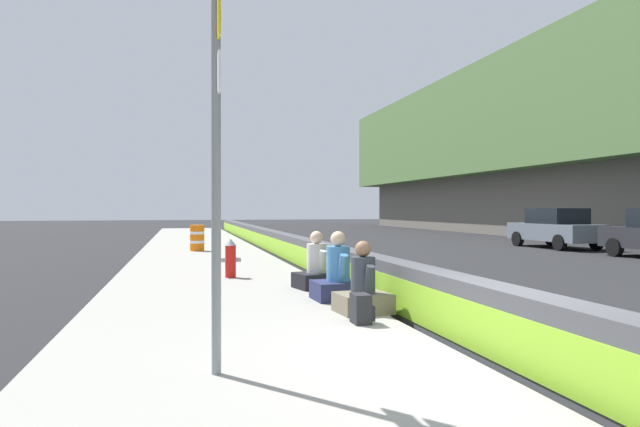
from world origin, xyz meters
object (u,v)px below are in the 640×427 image
at_px(construction_barrel, 197,238).
at_px(route_sign_post, 217,153).
at_px(seated_person_middle, 338,278).
at_px(backpack, 362,309).
at_px(fire_hydrant, 231,258).
at_px(seated_person_foreground, 363,290).
at_px(seated_person_rear, 317,270).
at_px(parked_car_fourth, 556,228).

bearing_deg(construction_barrel, route_sign_post, 179.15).
distance_m(seated_person_middle, construction_barrel, 11.94).
bearing_deg(backpack, fire_hydrant, 13.21).
bearing_deg(seated_person_foreground, seated_person_rear, 1.57).
bearing_deg(seated_person_middle, fire_hydrant, 23.48).
xyz_separation_m(seated_person_foreground, parked_car_fourth, (12.75, -12.96, 0.39)).
distance_m(seated_person_rear, parked_car_fourth, 16.50).
bearing_deg(construction_barrel, fire_hydrant, -176.42).
relative_size(seated_person_rear, backpack, 2.79).
bearing_deg(route_sign_post, seated_person_middle, -30.74).
relative_size(fire_hydrant, construction_barrel, 0.93).
relative_size(seated_person_middle, backpack, 2.92).
distance_m(seated_person_middle, backpack, 2.00).
bearing_deg(route_sign_post, construction_barrel, -0.85).
height_order(route_sign_post, seated_person_foreground, route_sign_post).
bearing_deg(seated_person_foreground, backpack, 160.19).
xyz_separation_m(seated_person_rear, backpack, (-3.39, 0.20, -0.15)).
height_order(seated_person_middle, backpack, seated_person_middle).
height_order(route_sign_post, construction_barrel, route_sign_post).
height_order(seated_person_foreground, construction_barrel, seated_person_foreground).
xyz_separation_m(construction_barrel, parked_car_fourth, (-0.24, -15.03, 0.24)).
distance_m(seated_person_foreground, seated_person_rear, 2.64).
relative_size(fire_hydrant, seated_person_rear, 0.79).
height_order(fire_hydrant, parked_car_fourth, parked_car_fourth).
bearing_deg(fire_hydrant, construction_barrel, 3.58).
bearing_deg(construction_barrel, seated_person_rear, -169.05).
distance_m(route_sign_post, seated_person_middle, 4.76).
height_order(seated_person_foreground, seated_person_middle, seated_person_middle).
bearing_deg(route_sign_post, seated_person_foreground, -41.65).
xyz_separation_m(seated_person_rear, construction_barrel, (10.36, 2.00, 0.13)).
bearing_deg(route_sign_post, seated_person_rear, -23.15).
relative_size(backpack, construction_barrel, 0.42).
bearing_deg(backpack, route_sign_post, 132.13).
xyz_separation_m(route_sign_post, fire_hydrant, (7.32, -0.75, -1.62)).
relative_size(seated_person_foreground, seated_person_middle, 0.92).
bearing_deg(backpack, seated_person_foreground, -19.81).
xyz_separation_m(route_sign_post, parked_car_fourth, (15.35, -15.27, -1.35)).
bearing_deg(backpack, parked_car_fourth, -44.41).
bearing_deg(backpack, seated_person_rear, -3.37).
relative_size(fire_hydrant, backpack, 2.20).
distance_m(seated_person_foreground, construction_barrel, 13.16).
relative_size(seated_person_rear, construction_barrel, 1.17).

